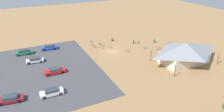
{
  "coord_description": "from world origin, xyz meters",
  "views": [
    {
      "loc": [
        23.69,
        49.02,
        23.29
      ],
      "look_at": [
        2.4,
        5.37,
        1.2
      ],
      "focal_mm": 32.84,
      "sensor_mm": 36.0,
      "label": 1
    }
  ],
  "objects_px": {
    "car_blue_end_stall": "(49,47)",
    "lot_sign": "(91,43)",
    "bicycle_yellow_mid_cluster": "(168,47)",
    "car_red_inner_stall": "(55,71)",
    "trash_bin": "(112,40)",
    "car_silver_aisle_side": "(35,60)",
    "bicycle_white_front_row": "(102,45)",
    "bicycle_green_near_porch": "(138,42)",
    "bicycle_purple_yard_right": "(169,43)",
    "bicycle_silver_yard_left": "(99,43)",
    "visitor_at_bikes": "(133,41)",
    "visitor_crossing_yard": "(154,40)",
    "car_green_mid_lot": "(24,52)",
    "bicycle_orange_yard_front": "(110,47)",
    "bicycle_teal_near_sign": "(145,48)",
    "bicycle_orange_yard_center": "(128,51)",
    "bike_pavilion": "(185,51)",
    "bicycle_yellow_edge_south": "(102,47)",
    "bicycle_blue_back_row": "(159,48)",
    "car_white_second_row": "(52,92)",
    "car_maroon_far_end": "(11,99)",
    "bicycle_black_lone_east": "(95,47)",
    "bicycle_red_trailside": "(92,44)"
  },
  "relations": [
    {
      "from": "car_red_inner_stall",
      "to": "visitor_at_bikes",
      "type": "distance_m",
      "value": 27.88
    },
    {
      "from": "bicycle_purple_yard_right",
      "to": "bicycle_yellow_mid_cluster",
      "type": "bearing_deg",
      "value": 42.29
    },
    {
      "from": "bicycle_yellow_mid_cluster",
      "to": "trash_bin",
      "type": "bearing_deg",
      "value": -46.46
    },
    {
      "from": "car_blue_end_stall",
      "to": "lot_sign",
      "type": "bearing_deg",
      "value": 162.04
    },
    {
      "from": "car_blue_end_stall",
      "to": "visitor_at_bikes",
      "type": "xyz_separation_m",
      "value": [
        -24.93,
        6.48,
        0.11
      ]
    },
    {
      "from": "bicycle_orange_yard_front",
      "to": "visitor_at_bikes",
      "type": "height_order",
      "value": "visitor_at_bikes"
    },
    {
      "from": "bicycle_blue_back_row",
      "to": "car_red_inner_stall",
      "type": "bearing_deg",
      "value": 2.06
    },
    {
      "from": "bicycle_yellow_edge_south",
      "to": "bicycle_orange_yard_center",
      "type": "xyz_separation_m",
      "value": [
        -5.59,
        5.79,
        -0.01
      ]
    },
    {
      "from": "bike_pavilion",
      "to": "car_blue_end_stall",
      "type": "relative_size",
      "value": 3.16
    },
    {
      "from": "bicycle_orange_yard_front",
      "to": "visitor_at_bikes",
      "type": "relative_size",
      "value": 1.0
    },
    {
      "from": "visitor_crossing_yard",
      "to": "car_green_mid_lot",
      "type": "bearing_deg",
      "value": -12.02
    },
    {
      "from": "bicycle_green_near_porch",
      "to": "bicycle_yellow_mid_cluster",
      "type": "bearing_deg",
      "value": 128.68
    },
    {
      "from": "trash_bin",
      "to": "car_silver_aisle_side",
      "type": "bearing_deg",
      "value": 12.82
    },
    {
      "from": "bicycle_white_front_row",
      "to": "car_green_mid_lot",
      "type": "xyz_separation_m",
      "value": [
        22.14,
        -3.6,
        0.38
      ]
    },
    {
      "from": "bicycle_green_near_porch",
      "to": "bicycle_white_front_row",
      "type": "bearing_deg",
      "value": -15.48
    },
    {
      "from": "bicycle_white_front_row",
      "to": "bicycle_orange_yard_center",
      "type": "relative_size",
      "value": 0.99
    },
    {
      "from": "bicycle_purple_yard_right",
      "to": "bicycle_orange_yard_center",
      "type": "xyz_separation_m",
      "value": [
        14.69,
        -0.63,
        -0.02
      ]
    },
    {
      "from": "visitor_at_bikes",
      "to": "visitor_crossing_yard",
      "type": "bearing_deg",
      "value": 160.56
    },
    {
      "from": "bicycle_teal_near_sign",
      "to": "car_white_second_row",
      "type": "xyz_separation_m",
      "value": [
        29.65,
        11.67,
        0.35
      ]
    },
    {
      "from": "car_blue_end_stall",
      "to": "car_red_inner_stall",
      "type": "bearing_deg",
      "value": 84.25
    },
    {
      "from": "lot_sign",
      "to": "bicycle_green_near_porch",
      "type": "relative_size",
      "value": 1.6
    },
    {
      "from": "car_silver_aisle_side",
      "to": "visitor_crossing_yard",
      "type": "relative_size",
      "value": 2.68
    },
    {
      "from": "bicycle_white_front_row",
      "to": "bicycle_green_near_porch",
      "type": "distance_m",
      "value": 11.54
    },
    {
      "from": "bicycle_orange_yard_front",
      "to": "bicycle_orange_yard_center",
      "type": "distance_m",
      "value": 5.82
    },
    {
      "from": "bicycle_blue_back_row",
      "to": "car_green_mid_lot",
      "type": "height_order",
      "value": "car_green_mid_lot"
    },
    {
      "from": "car_green_mid_lot",
      "to": "visitor_crossing_yard",
      "type": "xyz_separation_m",
      "value": [
        -38.24,
        8.14,
        0.1
      ]
    },
    {
      "from": "bicycle_teal_near_sign",
      "to": "bicycle_yellow_mid_cluster",
      "type": "relative_size",
      "value": 0.93
    },
    {
      "from": "car_white_second_row",
      "to": "car_silver_aisle_side",
      "type": "xyz_separation_m",
      "value": [
        1.05,
        -16.34,
        0.02
      ]
    },
    {
      "from": "bicycle_silver_yard_left",
      "to": "car_white_second_row",
      "type": "height_order",
      "value": "car_white_second_row"
    },
    {
      "from": "bicycle_yellow_edge_south",
      "to": "car_red_inner_stall",
      "type": "distance_m",
      "value": 18.34
    },
    {
      "from": "bicycle_yellow_edge_south",
      "to": "bicycle_purple_yard_right",
      "type": "bearing_deg",
      "value": 162.42
    },
    {
      "from": "bicycle_teal_near_sign",
      "to": "visitor_crossing_yard",
      "type": "bearing_deg",
      "value": -150.43
    },
    {
      "from": "bicycle_purple_yard_right",
      "to": "bicycle_silver_yard_left",
      "type": "xyz_separation_m",
      "value": [
        19.72,
        -9.85,
        -0.01
      ]
    },
    {
      "from": "bicycle_orange_yard_front",
      "to": "bicycle_orange_yard_center",
      "type": "relative_size",
      "value": 1.05
    },
    {
      "from": "bicycle_yellow_mid_cluster",
      "to": "car_green_mid_lot",
      "type": "relative_size",
      "value": 0.37
    },
    {
      "from": "car_white_second_row",
      "to": "car_maroon_far_end",
      "type": "height_order",
      "value": "car_maroon_far_end"
    },
    {
      "from": "bicycle_silver_yard_left",
      "to": "bicycle_red_trailside",
      "type": "distance_m",
      "value": 2.32
    },
    {
      "from": "car_green_mid_lot",
      "to": "bicycle_blue_back_row",
      "type": "bearing_deg",
      "value": 159.28
    },
    {
      "from": "bike_pavilion",
      "to": "car_white_second_row",
      "type": "height_order",
      "value": "bike_pavilion"
    },
    {
      "from": "car_red_inner_stall",
      "to": "bicycle_red_trailside",
      "type": "bearing_deg",
      "value": -137.45
    },
    {
      "from": "bicycle_white_front_row",
      "to": "visitor_at_bikes",
      "type": "relative_size",
      "value": 0.94
    },
    {
      "from": "car_red_inner_stall",
      "to": "trash_bin",
      "type": "bearing_deg",
      "value": -147.37
    },
    {
      "from": "trash_bin",
      "to": "bicycle_orange_yard_front",
      "type": "distance_m",
      "value": 6.04
    },
    {
      "from": "bicycle_white_front_row",
      "to": "bicycle_silver_yard_left",
      "type": "bearing_deg",
      "value": -76.53
    },
    {
      "from": "car_silver_aisle_side",
      "to": "car_maroon_far_end",
      "type": "height_order",
      "value": "car_silver_aisle_side"
    },
    {
      "from": "bicycle_teal_near_sign",
      "to": "trash_bin",
      "type": "bearing_deg",
      "value": -59.94
    },
    {
      "from": "bicycle_yellow_mid_cluster",
      "to": "car_red_inner_stall",
      "type": "distance_m",
      "value": 33.62
    },
    {
      "from": "bicycle_orange_yard_center",
      "to": "bicycle_black_lone_east",
      "type": "bearing_deg",
      "value": -42.97
    },
    {
      "from": "car_white_second_row",
      "to": "car_red_inner_stall",
      "type": "height_order",
      "value": "car_red_inner_stall"
    },
    {
      "from": "trash_bin",
      "to": "lot_sign",
      "type": "bearing_deg",
      "value": 15.74
    }
  ]
}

